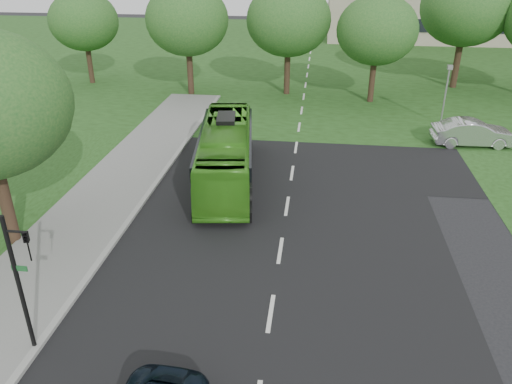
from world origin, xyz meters
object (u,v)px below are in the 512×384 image
tree_park_d (467,7)px  camera_pole (447,87)px  tree_park_c (377,30)px  tree_park_a (187,20)px  tree_park_f (84,21)px  traffic_light (21,276)px  tree_park_b (288,20)px  sedan (473,133)px  bus (226,153)px

tree_park_d → camera_pole: 12.10m
tree_park_c → tree_park_d: tree_park_d is taller
tree_park_a → tree_park_f: tree_park_a is taller
traffic_light → tree_park_b: bearing=63.9°
tree_park_d → tree_park_c: bearing=-143.9°
sedan → traffic_light: bearing=135.4°
bus → tree_park_c: bearing=53.9°
tree_park_f → traffic_light: size_ratio=1.69×
tree_park_a → traffic_light: size_ratio=1.87×
tree_park_a → bus: (6.19, -17.06, -4.56)m
tree_park_b → traffic_light: tree_park_b is taller
sedan → camera_pole: camera_pole is taller
tree_park_b → bus: size_ratio=0.83×
sedan → camera_pole: size_ratio=1.19×
traffic_light → camera_pole: bearing=39.2°
tree_park_d → tree_park_a: bearing=-167.4°
tree_park_b → tree_park_d: 15.31m
traffic_light → tree_park_f: bearing=94.9°
sedan → tree_park_f: bearing=64.7°
camera_pole → tree_park_c: bearing=113.2°
tree_park_c → sedan: (5.60, -9.37, -4.80)m
tree_park_a → tree_park_d: tree_park_d is taller
tree_park_a → camera_pole: bearing=-16.4°
tree_park_b → bus: bearing=-96.2°
tree_park_a → traffic_light: bearing=-85.1°
tree_park_a → tree_park_b: bearing=7.1°
sedan → traffic_light: size_ratio=1.04×
tree_park_c → bus: (-8.93, -16.50, -4.11)m
tree_park_c → sedan: 11.92m
tree_park_d → sedan: (-2.17, -15.04, -6.01)m
sedan → camera_pole: 4.66m
tree_park_b → sedan: size_ratio=1.81×
tree_park_b → tree_park_d: size_ratio=0.89×
tree_park_d → tree_park_f: tree_park_d is taller
tree_park_a → tree_park_d: bearing=12.6°
tree_park_a → traffic_light: tree_park_a is taller
tree_park_d → tree_park_f: bearing=-175.7°
traffic_light → tree_park_a: bearing=78.8°
tree_park_c → tree_park_a: bearing=177.9°
tree_park_b → sedan: tree_park_b is taller
traffic_light → tree_park_d: bearing=44.2°
tree_park_f → traffic_light: (12.71, -33.01, -2.68)m
tree_park_c → traffic_light: (-12.49, -29.84, -2.81)m
tree_park_f → traffic_light: tree_park_f is taller
bus → tree_park_a: bearing=102.3°
bus → camera_pole: bearing=32.2°
bus → sedan: size_ratio=2.18×
sedan → camera_pole: (-1.04, 4.13, 1.88)m
tree_park_d → bus: 28.26m
tree_park_a → tree_park_d: 23.46m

